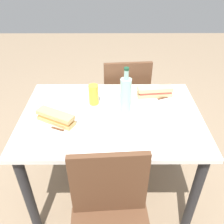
% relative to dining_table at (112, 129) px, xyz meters
% --- Properties ---
extents(ground_plane, '(8.00, 8.00, 0.00)m').
position_rel_dining_table_xyz_m(ground_plane, '(0.00, 0.00, -0.62)').
color(ground_plane, '#8C755B').
extents(dining_table, '(1.14, 0.79, 0.74)m').
position_rel_dining_table_xyz_m(dining_table, '(0.00, 0.00, 0.00)').
color(dining_table, silver).
rests_on(dining_table, ground).
extents(chair_far, '(0.42, 0.42, 0.88)m').
position_rel_dining_table_xyz_m(chair_far, '(0.01, 0.59, -0.12)').
color(chair_far, brown).
rests_on(chair_far, ground).
extents(chair_near, '(0.43, 0.43, 0.88)m').
position_rel_dining_table_xyz_m(chair_near, '(-0.12, -0.59, -0.12)').
color(chair_near, brown).
rests_on(chair_near, ground).
extents(plate_near, '(0.25, 0.25, 0.01)m').
position_rel_dining_table_xyz_m(plate_near, '(-0.30, -0.20, 0.12)').
color(plate_near, white).
rests_on(plate_near, dining_table).
extents(baguette_sandwich_near, '(0.25, 0.09, 0.07)m').
position_rel_dining_table_xyz_m(baguette_sandwich_near, '(-0.30, -0.20, 0.17)').
color(baguette_sandwich_near, '#DBB77A').
rests_on(baguette_sandwich_near, plate_near).
extents(knife_near, '(0.17, 0.08, 0.01)m').
position_rel_dining_table_xyz_m(knife_near, '(-0.32, -0.15, 0.14)').
color(knife_near, silver).
rests_on(knife_near, plate_near).
extents(plate_far, '(0.25, 0.25, 0.01)m').
position_rel_dining_table_xyz_m(plate_far, '(0.33, 0.10, 0.12)').
color(plate_far, silver).
rests_on(plate_far, dining_table).
extents(baguette_sandwich_far, '(0.24, 0.17, 0.07)m').
position_rel_dining_table_xyz_m(baguette_sandwich_far, '(0.33, 0.10, 0.17)').
color(baguette_sandwich_far, tan).
rests_on(baguette_sandwich_far, plate_far).
extents(knife_far, '(0.17, 0.08, 0.01)m').
position_rel_dining_table_xyz_m(knife_far, '(0.34, 0.15, 0.14)').
color(knife_far, silver).
rests_on(knife_far, plate_far).
extents(water_bottle, '(0.07, 0.07, 0.30)m').
position_rel_dining_table_xyz_m(water_bottle, '(-0.09, -0.04, 0.24)').
color(water_bottle, '#99C6B7').
rests_on(water_bottle, dining_table).
extents(beer_glass, '(0.07, 0.07, 0.14)m').
position_rel_dining_table_xyz_m(beer_glass, '(0.12, -0.13, 0.19)').
color(beer_glass, gold).
rests_on(beer_glass, dining_table).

